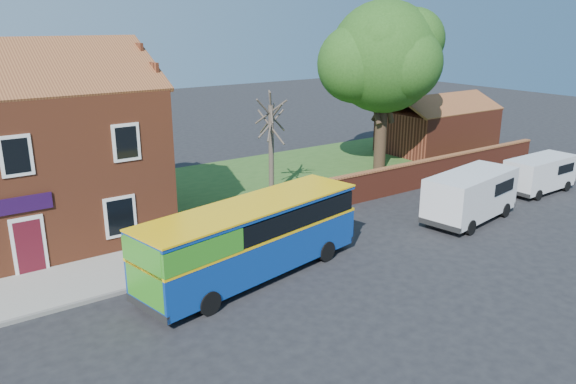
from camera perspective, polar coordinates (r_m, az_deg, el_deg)
ground at (r=19.58m, az=1.09°, el=-11.00°), size 120.00×120.00×0.00m
pavement at (r=21.95m, az=-23.57°, el=-9.10°), size 18.00×3.50×0.12m
kerb at (r=20.39m, az=-22.51°, el=-10.98°), size 18.00×0.15×0.14m
grass_strip at (r=36.72m, az=5.58°, el=2.50°), size 26.00×12.00×0.04m
shop_building at (r=26.29m, az=-27.14°, el=2.43°), size 12.30×8.13×10.50m
boundary_wall at (r=32.36m, az=12.51°, el=1.62°), size 22.00×0.38×1.60m
outbuilding at (r=42.66m, az=14.96°, el=6.24°), size 8.20×5.06×4.17m
bus at (r=20.55m, az=-4.24°, el=-4.69°), size 9.55×4.11×2.83m
van_near at (r=27.97m, az=18.07°, el=-0.20°), size 5.60×2.96×2.34m
van_far at (r=34.09m, az=24.24°, el=1.79°), size 4.53×1.96×1.98m
large_tree at (r=35.81m, az=9.63°, el=13.05°), size 8.56×6.77×10.44m
bare_tree at (r=29.99m, az=-1.72°, el=4.68°), size 2.03×2.42×5.41m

